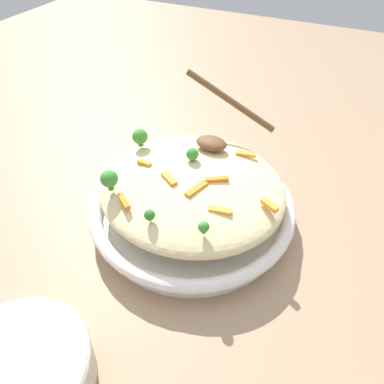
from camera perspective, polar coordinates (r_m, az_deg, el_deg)
name	(u,v)px	position (r m, az deg, el deg)	size (l,w,h in m)	color
ground_plane	(192,218)	(0.64, 0.00, -4.20)	(2.40, 2.40, 0.00)	#9E7F60
serving_bowl	(192,207)	(0.62, 0.00, -2.50)	(0.36, 0.36, 0.05)	white
pasta_mound	(192,187)	(0.59, 0.00, 0.79)	(0.32, 0.29, 0.06)	beige
carrot_piece_0	(196,189)	(0.54, 0.72, 0.50)	(0.04, 0.01, 0.01)	orange
carrot_piece_1	(169,179)	(0.56, -3.77, 2.17)	(0.04, 0.01, 0.01)	orange
carrot_piece_2	(144,163)	(0.60, -7.76, 4.63)	(0.03, 0.01, 0.01)	orange
carrot_piece_3	(124,201)	(0.54, -11.00, -1.50)	(0.03, 0.01, 0.01)	orange
carrot_piece_4	(209,147)	(0.63, 2.82, 7.41)	(0.03, 0.01, 0.01)	orange
carrot_piece_5	(220,210)	(0.52, 4.58, -3.00)	(0.03, 0.01, 0.01)	orange
carrot_piece_6	(246,154)	(0.62, 8.77, 6.14)	(0.04, 0.01, 0.01)	orange
carrot_piece_7	(217,178)	(0.56, 4.16, 2.24)	(0.04, 0.01, 0.01)	orange
carrot_piece_8	(270,205)	(0.53, 12.52, -2.11)	(0.03, 0.01, 0.01)	orange
broccoli_floret_0	(109,179)	(0.55, -13.33, 2.07)	(0.03, 0.03, 0.03)	#377928
broccoli_floret_1	(150,215)	(0.50, -6.93, -3.74)	(0.02, 0.02, 0.02)	#296820
broccoli_floret_2	(140,137)	(0.64, -8.47, 8.89)	(0.03, 0.03, 0.03)	#377928
broccoli_floret_3	(192,154)	(0.59, 0.06, 6.18)	(0.02, 0.02, 0.03)	#377928
broccoli_floret_4	(204,227)	(0.48, 1.90, -5.71)	(0.02, 0.02, 0.02)	#377928
serving_spoon	(220,125)	(0.64, 4.57, 10.74)	(0.18, 0.11, 0.09)	brown
companion_bowl	(18,374)	(0.51, -26.49, -24.97)	(0.18, 0.18, 0.06)	beige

